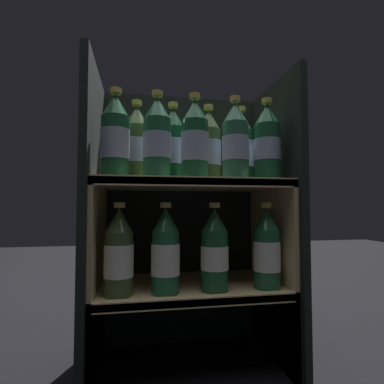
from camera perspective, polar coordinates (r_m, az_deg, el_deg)
The scene contains 18 objects.
fridge_back_wall at distance 1.05m, azimuth -2.05°, elevation -4.79°, with size 0.57×0.02×0.85m, color black.
fridge_side_left at distance 0.89m, azimuth -18.43°, elevation -5.02°, with size 0.02×0.35×0.85m, color black.
fridge_side_right at distance 0.98m, azimuth 15.67°, elevation -4.84°, with size 0.02×0.35×0.85m, color black.
shelf_lower at distance 0.92m, azimuth -0.44°, elevation -20.02°, with size 0.53×0.31×0.24m.
shelf_upper at distance 0.89m, azimuth -0.46°, elevation -8.00°, with size 0.53×0.31×0.54m.
bottle_upper_front_0 at distance 0.81m, azimuth -14.43°, elevation 9.85°, with size 0.07×0.07×0.24m.
bottle_upper_front_1 at distance 0.81m, azimuth -6.68°, elevation 9.83°, with size 0.07×0.07×0.24m.
bottle_upper_front_2 at distance 0.82m, azimuth 0.66°, elevation 9.57°, with size 0.07×0.07×0.24m.
bottle_upper_front_3 at distance 0.85m, azimuth 8.25°, elevation 9.22°, with size 0.07×0.07×0.24m.
bottle_upper_front_4 at distance 0.88m, azimuth 14.14°, elevation 8.84°, with size 0.07×0.07×0.24m.
bottle_upper_back_0 at distance 0.89m, azimuth -10.53°, elevation 8.71°, with size 0.07×0.07×0.24m.
bottle_upper_back_1 at distance 0.89m, azimuth -3.66°, elevation 8.57°, with size 0.07×0.07×0.24m.
bottle_upper_back_2 at distance 0.91m, azimuth 3.18°, elevation 8.34°, with size 0.07×0.07×0.24m.
bottle_upper_back_3 at distance 0.94m, azimuth 9.39°, elevation 8.00°, with size 0.07×0.07×0.24m.
bottle_lower_front_0 at distance 0.80m, azimuth -13.77°, elevation -11.46°, with size 0.07×0.07×0.24m.
bottle_lower_front_1 at distance 0.80m, azimuth -5.07°, elevation -11.51°, with size 0.07×0.07×0.24m.
bottle_lower_front_2 at distance 0.82m, azimuth 4.32°, elevation -11.20°, with size 0.07×0.07×0.24m.
bottle_lower_front_3 at distance 0.87m, azimuth 14.02°, elevation -10.71°, with size 0.07×0.07×0.24m.
Camera 1 is at (-0.15, -0.72, 0.46)m, focal length 28.00 mm.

